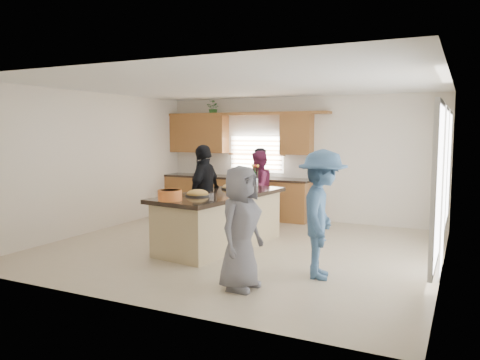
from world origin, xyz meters
The scene contains 18 objects.
floor centered at (0.00, 0.00, 0.00)m, with size 6.50×6.50×0.00m, color #BCAB8C.
room_shell centered at (0.00, 0.00, 1.90)m, with size 6.52×6.02×2.81m.
back_cabinetry centered at (-1.47, 2.73, 0.91)m, with size 4.08×0.66×2.46m.
right_wall_glazing centered at (3.22, -0.13, 1.34)m, with size 0.06×4.00×2.25m.
island centered at (-0.35, -0.07, 0.45)m, with size 1.49×2.83×0.95m.
platter_front centered at (-0.50, -0.58, 0.98)m, with size 0.41×0.41×0.17m.
platter_mid centered at (-0.14, 0.22, 0.98)m, with size 0.39×0.39×0.16m.
platter_back centered at (-0.45, 0.52, 0.98)m, with size 0.35×0.35×0.14m.
salad_bowl centered at (-0.62, -1.22, 1.04)m, with size 0.37×0.37×0.17m.
clear_cup centered at (-0.06, -0.89, 1.00)m, with size 0.08×0.08×0.11m, color white.
plate_stack centered at (-0.26, 0.91, 0.98)m, with size 0.25×0.25×0.05m, color #B389C7.
flower_vase centered at (-0.21, 1.12, 1.18)m, with size 0.14×0.14×0.43m.
potted_plant centered at (-2.08, 2.82, 2.58)m, with size 0.32×0.28×0.36m, color #2F6A2A.
woman_left_back centered at (-0.80, 2.60, 0.82)m, with size 0.60×0.39×1.64m, color black.
woman_left_mid centered at (-0.51, 1.95, 0.80)m, with size 0.78×0.61×1.61m, color maroon.
woman_left_front centered at (-0.76, 0.10, 0.89)m, with size 1.05×0.44×1.79m, color black.
woman_right_back centered at (1.75, -1.02, 0.89)m, with size 1.15×0.66×1.78m, color #395B7E.
woman_right_front centered at (0.94, -1.92, 0.80)m, with size 0.78×0.51×1.60m, color slate.
Camera 1 is at (3.50, -7.20, 2.03)m, focal length 35.00 mm.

